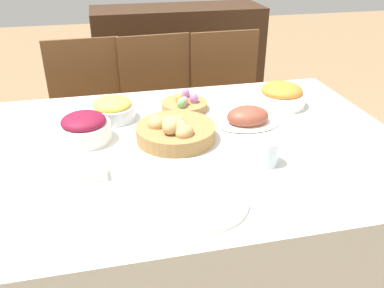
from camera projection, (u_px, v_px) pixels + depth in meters
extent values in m
cube|color=silver|center=(193.00, 223.00, 1.67)|extent=(1.56, 1.13, 0.75)
cylinder|color=brown|center=(210.00, 171.00, 2.33)|extent=(0.03, 0.03, 0.43)
cylinder|color=brown|center=(272.00, 162.00, 2.42)|extent=(0.03, 0.03, 0.43)
cylinder|color=brown|center=(194.00, 140.00, 2.67)|extent=(0.03, 0.03, 0.43)
cylinder|color=brown|center=(249.00, 134.00, 2.75)|extent=(0.03, 0.03, 0.43)
cube|color=brown|center=(233.00, 118.00, 2.44)|extent=(0.43, 0.43, 0.02)
cube|color=brown|center=(224.00, 69.00, 2.49)|extent=(0.42, 0.03, 0.46)
cylinder|color=brown|center=(60.00, 189.00, 2.17)|extent=(0.03, 0.03, 0.43)
cylinder|color=brown|center=(132.00, 179.00, 2.26)|extent=(0.03, 0.03, 0.43)
cylinder|color=brown|center=(62.00, 154.00, 2.51)|extent=(0.03, 0.03, 0.43)
cylinder|color=brown|center=(125.00, 147.00, 2.59)|extent=(0.03, 0.03, 0.43)
cube|color=brown|center=(91.00, 131.00, 2.28)|extent=(0.43, 0.43, 0.02)
cube|color=brown|center=(85.00, 79.00, 2.33)|extent=(0.42, 0.03, 0.46)
cylinder|color=brown|center=(139.00, 180.00, 2.25)|extent=(0.03, 0.03, 0.43)
cylinder|color=brown|center=(206.00, 170.00, 2.34)|extent=(0.03, 0.03, 0.43)
cylinder|color=brown|center=(129.00, 148.00, 2.58)|extent=(0.03, 0.03, 0.43)
cylinder|color=brown|center=(188.00, 140.00, 2.67)|extent=(0.03, 0.03, 0.43)
cube|color=brown|center=(164.00, 125.00, 2.36)|extent=(0.44, 0.44, 0.02)
cube|color=brown|center=(156.00, 74.00, 2.41)|extent=(0.42, 0.04, 0.46)
cube|color=#3D2616|center=(178.00, 67.00, 3.26)|extent=(1.29, 0.44, 0.93)
cylinder|color=#9E7542|center=(176.00, 132.00, 1.50)|extent=(0.29, 0.29, 0.06)
ellipsoid|color=tan|center=(171.00, 126.00, 1.43)|extent=(0.09, 0.09, 0.06)
ellipsoid|color=tan|center=(167.00, 124.00, 1.48)|extent=(0.08, 0.08, 0.04)
ellipsoid|color=tan|center=(180.00, 128.00, 1.43)|extent=(0.09, 0.09, 0.06)
ellipsoid|color=tan|center=(156.00, 124.00, 1.48)|extent=(0.09, 0.09, 0.06)
ellipsoid|color=tan|center=(185.00, 133.00, 1.42)|extent=(0.09, 0.09, 0.06)
ellipsoid|color=tan|center=(172.00, 123.00, 1.49)|extent=(0.09, 0.09, 0.05)
ellipsoid|color=tan|center=(176.00, 124.00, 1.48)|extent=(0.10, 0.09, 0.06)
cylinder|color=#9E7542|center=(185.00, 106.00, 1.75)|extent=(0.20, 0.20, 0.03)
ellipsoid|color=#B27AD1|center=(194.00, 98.00, 1.73)|extent=(0.04, 0.04, 0.05)
ellipsoid|color=#7FCC7A|center=(182.00, 103.00, 1.69)|extent=(0.04, 0.04, 0.05)
ellipsoid|color=#B27AD1|center=(186.00, 93.00, 1.79)|extent=(0.04, 0.04, 0.05)
ellipsoid|color=pink|center=(185.00, 101.00, 1.71)|extent=(0.03, 0.03, 0.04)
ellipsoid|color=#F29E4C|center=(180.00, 98.00, 1.73)|extent=(0.04, 0.04, 0.05)
ellipsoid|color=white|center=(247.00, 123.00, 1.63)|extent=(0.26, 0.18, 0.01)
ellipsoid|color=brown|center=(248.00, 116.00, 1.62)|extent=(0.17, 0.13, 0.08)
cylinder|color=white|center=(85.00, 132.00, 1.49)|extent=(0.19, 0.19, 0.07)
ellipsoid|color=maroon|center=(83.00, 121.00, 1.47)|extent=(0.16, 0.16, 0.06)
cylinder|color=white|center=(281.00, 99.00, 1.79)|extent=(0.21, 0.21, 0.06)
ellipsoid|color=orange|center=(282.00, 90.00, 1.77)|extent=(0.18, 0.18, 0.06)
cylinder|color=silver|center=(113.00, 112.00, 1.66)|extent=(0.18, 0.18, 0.06)
ellipsoid|color=#F4DB4C|center=(112.00, 104.00, 1.64)|extent=(0.15, 0.15, 0.05)
cylinder|color=white|center=(201.00, 202.00, 1.16)|extent=(0.28, 0.28, 0.01)
cube|color=silver|center=(144.00, 210.00, 1.13)|extent=(0.02, 0.19, 0.00)
cube|color=silver|center=(255.00, 195.00, 1.19)|extent=(0.02, 0.19, 0.00)
cube|color=silver|center=(264.00, 194.00, 1.20)|extent=(0.02, 0.19, 0.00)
cylinder|color=silver|center=(266.00, 152.00, 1.34)|extent=(0.08, 0.08, 0.09)
cube|color=white|center=(91.00, 174.00, 1.27)|extent=(0.10, 0.06, 0.03)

